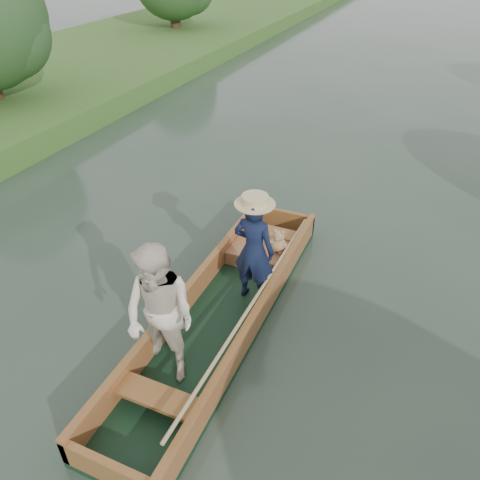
% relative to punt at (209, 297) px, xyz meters
% --- Properties ---
extents(ground, '(120.00, 120.00, 0.00)m').
position_rel_punt_xyz_m(ground, '(0.05, 0.27, -0.62)').
color(ground, '#283D30').
rests_on(ground, ground).
extents(trees_far, '(23.03, 16.06, 4.37)m').
position_rel_punt_xyz_m(trees_far, '(0.78, 8.78, 1.83)').
color(trees_far, '#47331E').
rests_on(trees_far, ground).
extents(punt, '(1.23, 5.00, 1.85)m').
position_rel_punt_xyz_m(punt, '(0.00, 0.00, 0.00)').
color(punt, black).
rests_on(punt, ground).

